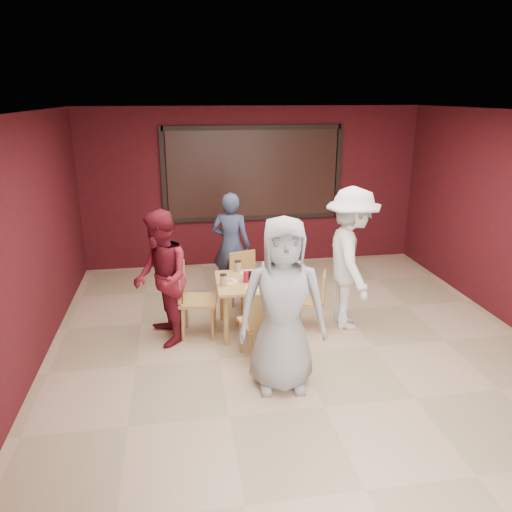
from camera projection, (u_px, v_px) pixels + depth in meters
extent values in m
plane|color=tan|center=(298.00, 353.00, 6.04)|extent=(7.00, 7.00, 0.00)
cube|color=black|center=(253.00, 174.00, 8.77)|extent=(3.00, 0.02, 1.50)
cube|color=#B18E48|center=(251.00, 282.00, 6.41)|extent=(0.92, 0.92, 0.04)
cylinder|color=#B18E48|center=(222.00, 298.00, 6.81)|extent=(0.07, 0.07, 0.67)
cylinder|color=#B18E48|center=(274.00, 295.00, 6.90)|extent=(0.07, 0.07, 0.67)
cylinder|color=#B18E48|center=(226.00, 320.00, 6.13)|extent=(0.07, 0.07, 0.67)
cylinder|color=#B18E48|center=(283.00, 317.00, 6.22)|extent=(0.07, 0.07, 0.67)
cylinder|color=silver|center=(255.00, 288.00, 6.13)|extent=(0.23, 0.23, 0.01)
cone|color=gold|center=(255.00, 287.00, 6.13)|extent=(0.21, 0.21, 0.02)
cylinder|color=beige|center=(266.00, 285.00, 6.05)|extent=(0.09, 0.09, 0.14)
cylinder|color=black|center=(266.00, 279.00, 6.03)|extent=(0.09, 0.09, 0.01)
cylinder|color=silver|center=(248.00, 273.00, 6.66)|extent=(0.23, 0.23, 0.01)
cone|color=gold|center=(248.00, 272.00, 6.66)|extent=(0.21, 0.21, 0.02)
cylinder|color=beige|center=(238.00, 267.00, 6.70)|extent=(0.09, 0.09, 0.14)
cylinder|color=black|center=(238.00, 261.00, 6.68)|extent=(0.09, 0.09, 0.01)
cylinder|color=silver|center=(229.00, 281.00, 6.36)|extent=(0.23, 0.23, 0.01)
cone|color=gold|center=(229.00, 280.00, 6.35)|extent=(0.21, 0.21, 0.02)
cylinder|color=beige|center=(223.00, 280.00, 6.21)|extent=(0.09, 0.09, 0.14)
cylinder|color=black|center=(223.00, 275.00, 6.18)|extent=(0.09, 0.09, 0.01)
cylinder|color=silver|center=(273.00, 279.00, 6.44)|extent=(0.23, 0.23, 0.01)
cone|color=gold|center=(273.00, 278.00, 6.44)|extent=(0.21, 0.21, 0.02)
cylinder|color=beige|center=(277.00, 271.00, 6.55)|extent=(0.09, 0.09, 0.14)
cylinder|color=black|center=(277.00, 265.00, 6.53)|extent=(0.09, 0.09, 0.01)
cylinder|color=silver|center=(257.00, 277.00, 6.37)|extent=(0.06, 0.06, 0.10)
cylinder|color=silver|center=(254.00, 279.00, 6.32)|extent=(0.05, 0.05, 0.08)
cylinder|color=maroon|center=(246.00, 277.00, 6.32)|extent=(0.07, 0.07, 0.15)
cube|color=black|center=(249.00, 276.00, 6.40)|extent=(0.13, 0.07, 0.12)
cube|color=#AC8543|center=(260.00, 323.00, 5.82)|extent=(0.52, 0.52, 0.04)
cylinder|color=#AC8543|center=(267.00, 332.00, 6.11)|extent=(0.04, 0.04, 0.42)
cylinder|color=#AC8543|center=(241.00, 337.00, 5.98)|extent=(0.04, 0.04, 0.42)
cylinder|color=#AC8543|center=(280.00, 344.00, 5.80)|extent=(0.04, 0.04, 0.42)
cylinder|color=#AC8543|center=(252.00, 350.00, 5.68)|extent=(0.04, 0.04, 0.42)
cube|color=#AC8543|center=(267.00, 310.00, 5.57)|extent=(0.43, 0.13, 0.41)
cube|color=#AC8543|center=(248.00, 283.00, 7.14)|extent=(0.50, 0.50, 0.04)
cylinder|color=#AC8543|center=(242.00, 303.00, 7.00)|extent=(0.03, 0.03, 0.39)
cylinder|color=#AC8543|center=(263.00, 299.00, 7.13)|extent=(0.03, 0.03, 0.39)
cylinder|color=#AC8543|center=(233.00, 295.00, 7.28)|extent=(0.03, 0.03, 0.39)
cylinder|color=#AC8543|center=(253.00, 291.00, 7.41)|extent=(0.03, 0.03, 0.39)
cube|color=#AC8543|center=(242.00, 264.00, 7.22)|extent=(0.39, 0.15, 0.38)
cube|color=#AC8543|center=(198.00, 301.00, 6.37)|extent=(0.53, 0.53, 0.04)
cylinder|color=#AC8543|center=(212.00, 325.00, 6.27)|extent=(0.04, 0.04, 0.45)
cylinder|color=#AC8543|center=(215.00, 312.00, 6.62)|extent=(0.04, 0.04, 0.45)
cylinder|color=#AC8543|center=(183.00, 325.00, 6.27)|extent=(0.04, 0.04, 0.45)
cylinder|color=#AC8543|center=(187.00, 312.00, 6.62)|extent=(0.04, 0.04, 0.45)
cube|color=#AC8543|center=(181.00, 282.00, 6.29)|extent=(0.11, 0.46, 0.44)
cube|color=#AC8543|center=(311.00, 301.00, 6.60)|extent=(0.47, 0.47, 0.04)
cylinder|color=#AC8543|center=(300.00, 309.00, 6.82)|extent=(0.03, 0.03, 0.36)
cylinder|color=#AC8543|center=(298.00, 318.00, 6.54)|extent=(0.03, 0.03, 0.36)
cylinder|color=#AC8543|center=(322.00, 311.00, 6.78)|extent=(0.03, 0.03, 0.36)
cylinder|color=#AC8543|center=(321.00, 320.00, 6.49)|extent=(0.03, 0.03, 0.36)
cube|color=#AC8543|center=(324.00, 287.00, 6.50)|extent=(0.15, 0.36, 0.35)
imported|color=#9A9A9A|center=(283.00, 305.00, 5.09)|extent=(0.96, 0.68, 1.86)
imported|color=#313B57|center=(231.00, 245.00, 7.54)|extent=(0.69, 0.56, 1.62)
imported|color=maroon|center=(161.00, 279.00, 6.08)|extent=(0.79, 0.93, 1.68)
imported|color=silver|center=(351.00, 259.00, 6.48)|extent=(0.82, 1.28, 1.88)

